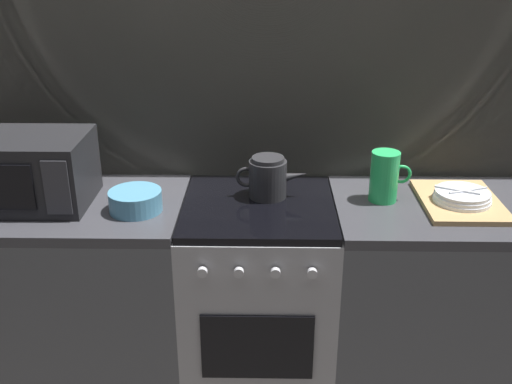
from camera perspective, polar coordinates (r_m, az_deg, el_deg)
The scene contains 9 objects.
back_wall at distance 2.52m, azimuth 0.36°, elevation 8.13°, with size 3.60×0.05×2.40m.
counter_left at distance 2.70m, azimuth -19.50°, elevation -9.64°, with size 1.20×0.60×0.90m.
stove_unit at distance 2.54m, azimuth 0.23°, elevation -10.44°, with size 0.60×0.63×0.90m.
counter_right at distance 2.69m, azimuth 20.11°, elevation -9.98°, with size 1.20×0.60×0.90m.
microwave at distance 2.44m, azimuth -20.94°, elevation 1.94°, with size 0.46×0.35×0.27m.
kettle at distance 2.36m, azimuth 1.16°, elevation 1.40°, with size 0.28×0.15×0.17m.
mixing_bowl at distance 2.29m, azimuth -11.45°, elevation -0.84°, with size 0.20×0.20×0.08m, color teal.
pitcher at distance 2.37m, azimuth 12.20°, elevation 1.46°, with size 0.16×0.11×0.20m.
dish_pile at distance 2.44m, azimuth 18.98°, elevation -0.65°, with size 0.30×0.40×0.07m.
Camera 1 is at (0.03, -2.11, 1.86)m, focal length 41.85 mm.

